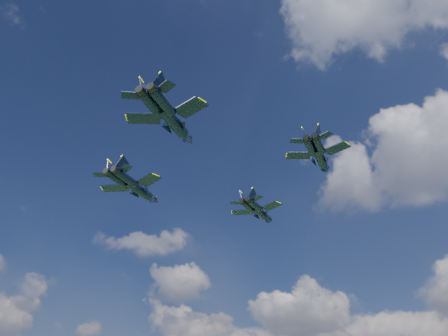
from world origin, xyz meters
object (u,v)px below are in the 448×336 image
jet_lead (261,213)px  jet_slot (175,122)px  jet_left (140,189)px  jet_right (320,158)px

jet_lead → jet_slot: bearing=-85.9°
jet_lead → jet_left: bearing=-129.3°
jet_lead → jet_slot: size_ratio=0.87×
jet_lead → jet_right: 27.11m
jet_right → jet_slot: jet_slot is taller
jet_lead → jet_left: size_ratio=0.86×
jet_left → jet_right: bearing=1.9°
jet_lead → jet_slot: 39.13m
jet_right → jet_left: bearing=177.5°
jet_slot → jet_right: bearing=43.0°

